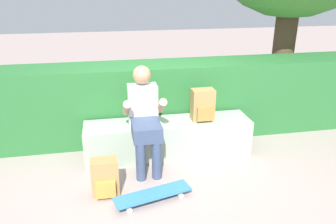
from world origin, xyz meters
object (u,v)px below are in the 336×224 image
object	(u,v)px
skateboard_near_person	(153,194)
backpack_on_bench	(203,105)
bench_main	(168,138)
person_skater	(144,115)
backpack_on_ground	(105,178)

from	to	relation	value
skateboard_near_person	backpack_on_bench	size ratio (longest dim) A/B	2.06
bench_main	skateboard_near_person	size ratio (longest dim) A/B	2.54
person_skater	backpack_on_bench	bearing A→B (deg)	15.19
bench_main	backpack_on_bench	distance (m)	0.61
skateboard_near_person	backpack_on_ground	world-z (taller)	backpack_on_ground
person_skater	skateboard_near_person	size ratio (longest dim) A/B	1.46
person_skater	backpack_on_bench	distance (m)	0.79
bench_main	person_skater	bearing A→B (deg)	-146.06
backpack_on_bench	person_skater	bearing A→B (deg)	-164.81
bench_main	backpack_on_ground	world-z (taller)	bench_main
person_skater	backpack_on_bench	size ratio (longest dim) A/B	3.01
backpack_on_bench	backpack_on_ground	size ratio (longest dim) A/B	1.00
person_skater	bench_main	bearing A→B (deg)	33.94
bench_main	person_skater	size ratio (longest dim) A/B	1.74
bench_main	backpack_on_bench	size ratio (longest dim) A/B	5.24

